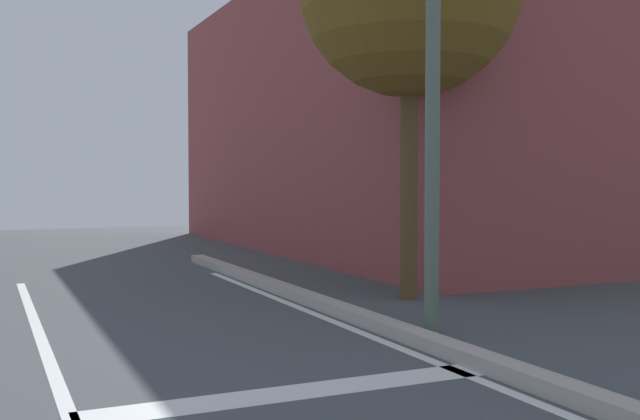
# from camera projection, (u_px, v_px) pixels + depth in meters

# --- Properties ---
(stop_bar) EXTENTS (3.33, 0.40, 0.01)m
(stop_bar) POSITION_uv_depth(u_px,v_px,m) (296.00, 392.00, 5.75)
(stop_bar) COLOR white
(stop_bar) RESTS_ON ground
(building_block) EXTENTS (8.73, 13.86, 6.26)m
(building_block) POSITION_uv_depth(u_px,v_px,m) (429.00, 122.00, 18.52)
(building_block) COLOR brown
(building_block) RESTS_ON ground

